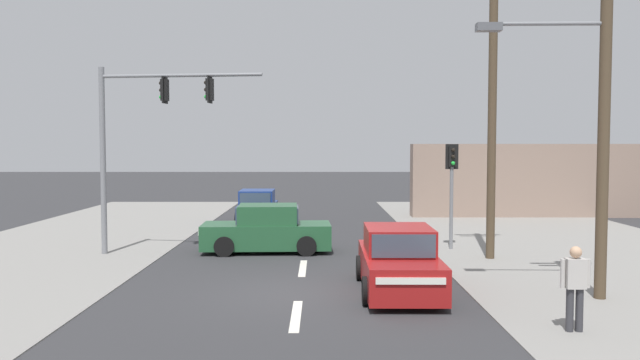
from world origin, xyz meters
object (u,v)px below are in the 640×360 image
pedestrian_at_kerb (578,284)px  sedan_kerbside_parked (269,231)px  utility_pole_foreground_right (600,93)px  utility_pole_midground_right (495,83)px  sedan_crossing_left (401,263)px  pedestal_signal_right_kerb (454,178)px  traffic_signal_mast (144,125)px  hatchback_receding_far (260,208)px

pedestrian_at_kerb → sedan_kerbside_parked: bearing=126.1°
utility_pole_foreground_right → utility_pole_midground_right: utility_pole_midground_right is taller
sedan_crossing_left → pedestal_signal_right_kerb: bearing=67.4°
sedan_crossing_left → utility_pole_foreground_right: bearing=-9.9°
traffic_signal_mast → hatchback_receding_far: size_ratio=1.64×
pedestrian_at_kerb → utility_pole_foreground_right: bearing=60.0°
utility_pole_midground_right → traffic_signal_mast: utility_pole_midground_right is taller
utility_pole_midground_right → pedestal_signal_right_kerb: utility_pole_midground_right is taller
sedan_crossing_left → sedan_kerbside_parked: bearing=122.8°
pedestal_signal_right_kerb → hatchback_receding_far: (-7.25, 7.17, -1.71)m
utility_pole_midground_right → traffic_signal_mast: size_ratio=1.72×
pedestal_signal_right_kerb → utility_pole_midground_right: bearing=-64.7°
sedan_kerbside_parked → utility_pole_foreground_right: bearing=-38.7°
hatchback_receding_far → traffic_signal_mast: bearing=-109.0°
hatchback_receding_far → pedestrian_at_kerb: bearing=-65.4°
sedan_kerbside_parked → pedestal_signal_right_kerb: bearing=4.3°
utility_pole_foreground_right → sedan_crossing_left: bearing=170.1°
utility_pole_foreground_right → utility_pole_midground_right: (-0.96, 5.09, 0.73)m
pedestal_signal_right_kerb → sedan_kerbside_parked: bearing=-175.7°
utility_pole_midground_right → pedestal_signal_right_kerb: 3.57m
sedan_crossing_left → hatchback_receding_far: bearing=109.5°
utility_pole_midground_right → pedestrian_at_kerb: 8.86m
utility_pole_midground_right → pedestal_signal_right_kerb: (-0.84, 1.77, -2.99)m
traffic_signal_mast → pedestrian_at_kerb: bearing=-38.6°
pedestal_signal_right_kerb → sedan_crossing_left: bearing=-112.6°
traffic_signal_mast → sedan_crossing_left: (7.55, -5.00, -3.44)m
hatchback_receding_far → pedestal_signal_right_kerb: bearing=-44.7°
traffic_signal_mast → hatchback_receding_far: 9.39m
pedestal_signal_right_kerb → sedan_crossing_left: 6.83m
utility_pole_foreground_right → traffic_signal_mast: utility_pole_foreground_right is taller
utility_pole_foreground_right → hatchback_receding_far: bearing=122.8°
hatchback_receding_far → sedan_kerbside_parked: sedan_kerbside_parked is taller
utility_pole_midground_right → traffic_signal_mast: bearing=176.5°
pedestal_signal_right_kerb → hatchback_receding_far: 10.34m
sedan_kerbside_parked → sedan_crossing_left: bearing=-57.2°
traffic_signal_mast → pedestal_signal_right_kerb: size_ratio=1.69×
pedestal_signal_right_kerb → pedestrian_at_kerb: bearing=-88.0°
sedan_kerbside_parked → pedestrian_at_kerb: 11.06m
pedestal_signal_right_kerb → sedan_kerbside_parked: (-6.18, -0.46, -1.71)m
traffic_signal_mast → pedestrian_at_kerb: size_ratio=3.68×
sedan_kerbside_parked → pedestrian_at_kerb: bearing=-53.9°
hatchback_receding_far → sedan_kerbside_parked: 7.70m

